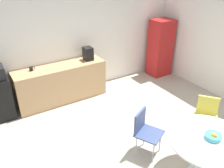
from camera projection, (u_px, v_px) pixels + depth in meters
ground_plane at (146, 158)px, 4.06m from camera, size 6.00×6.00×0.00m
wall_back at (72, 42)px, 5.72m from camera, size 6.00×0.10×2.60m
counter_block at (61, 83)px, 5.62m from camera, size 2.14×0.60×0.90m
locker_cabinet at (160, 48)px, 6.79m from camera, size 0.60×0.50×1.65m
round_table at (208, 145)px, 3.46m from camera, size 1.23×1.23×0.75m
chair_yellow at (207, 113)px, 4.37m from camera, size 0.59×0.59×0.83m
chair_navy at (144, 128)px, 3.98m from camera, size 0.56×0.56×0.83m
fruit_bowl at (213, 136)px, 3.39m from camera, size 0.25×0.25×0.11m
mug_white at (31, 69)px, 5.15m from camera, size 0.13×0.08×0.09m
coffee_maker at (88, 54)px, 5.69m from camera, size 0.20×0.24×0.32m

